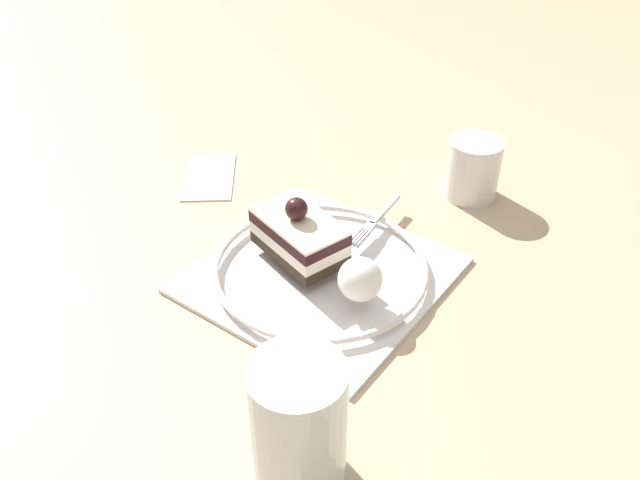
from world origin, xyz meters
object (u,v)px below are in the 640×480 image
object	(u,v)px
drink_glass_far	(472,172)
dessert_plate	(320,271)
cake_slice	(302,233)
fork	(375,221)
folded_napkin	(209,176)
whipped_cream_dollop	(360,279)
drink_glass_near	(298,431)

from	to	relation	value
drink_glass_far	dessert_plate	bearing A→B (deg)	171.64
cake_slice	fork	distance (m)	0.09
cake_slice	drink_glass_far	bearing A→B (deg)	-15.35
dessert_plate	folded_napkin	bearing A→B (deg)	76.51
whipped_cream_dollop	drink_glass_far	size ratio (longest dim) A/B	0.59
dessert_plate	folded_napkin	distance (m)	0.24
cake_slice	drink_glass_near	world-z (taller)	drink_glass_near
drink_glass_near	folded_napkin	bearing A→B (deg)	57.20
whipped_cream_dollop	dessert_plate	bearing A→B (deg)	78.56
whipped_cream_dollop	drink_glass_near	bearing A→B (deg)	-155.35
fork	drink_glass_far	bearing A→B (deg)	-14.56
folded_napkin	fork	bearing A→B (deg)	-80.52
fork	cake_slice	bearing A→B (deg)	163.41
cake_slice	folded_napkin	xyz separation A→B (m)	(0.05, 0.20, -0.04)
drink_glass_far	folded_napkin	xyz separation A→B (m)	(-0.18, 0.26, -0.03)
cake_slice	fork	size ratio (longest dim) A/B	1.00
fork	drink_glass_far	xyz separation A→B (m)	(0.14, -0.04, 0.01)
cake_slice	whipped_cream_dollop	xyz separation A→B (m)	(-0.02, -0.09, -0.00)
cake_slice	drink_glass_near	distance (m)	0.25
drink_glass_near	drink_glass_far	size ratio (longest dim) A/B	1.56
drink_glass_far	folded_napkin	world-z (taller)	drink_glass_far
cake_slice	folded_napkin	distance (m)	0.21
whipped_cream_dollop	drink_glass_far	bearing A→B (deg)	5.95
dessert_plate	cake_slice	size ratio (longest dim) A/B	2.31
dessert_plate	folded_napkin	world-z (taller)	dessert_plate
dessert_plate	cake_slice	world-z (taller)	cake_slice
drink_glass_near	folded_napkin	xyz separation A→B (m)	(0.24, 0.37, -0.05)
drink_glass_near	folded_napkin	distance (m)	0.44
dessert_plate	fork	world-z (taller)	fork
cake_slice	drink_glass_far	size ratio (longest dim) A/B	1.49
cake_slice	folded_napkin	bearing A→B (deg)	76.02
drink_glass_near	drink_glass_far	bearing A→B (deg)	14.01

